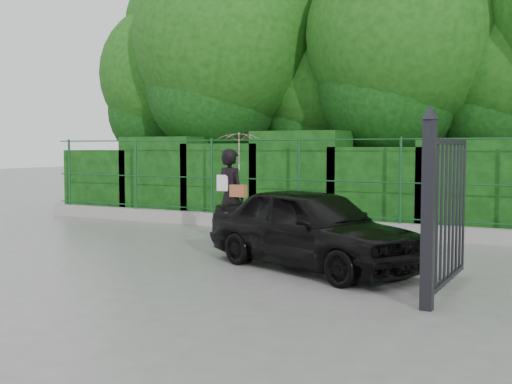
% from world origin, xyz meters
% --- Properties ---
extents(ground, '(80.00, 80.00, 0.00)m').
position_xyz_m(ground, '(0.00, 0.00, 0.00)').
color(ground, gray).
extents(kerb, '(14.00, 0.25, 0.30)m').
position_xyz_m(kerb, '(0.00, 4.50, 0.15)').
color(kerb, '#9E9E99').
rests_on(kerb, ground).
extents(fence, '(14.13, 0.06, 1.80)m').
position_xyz_m(fence, '(0.22, 4.50, 1.20)').
color(fence, '#134420').
rests_on(fence, kerb).
extents(hedge, '(14.20, 1.20, 2.27)m').
position_xyz_m(hedge, '(-0.03, 5.50, 1.01)').
color(hedge, black).
rests_on(hedge, ground).
extents(trees, '(17.10, 6.15, 8.08)m').
position_xyz_m(trees, '(1.14, 7.74, 4.62)').
color(trees, black).
rests_on(trees, ground).
extents(gate, '(0.22, 2.33, 2.36)m').
position_xyz_m(gate, '(4.60, -0.72, 1.19)').
color(gate, black).
rests_on(gate, ground).
extents(woman, '(0.96, 0.86, 2.19)m').
position_xyz_m(woman, '(-0.03, 2.36, 1.36)').
color(woman, black).
rests_on(woman, ground).
extents(car, '(4.05, 2.81, 1.28)m').
position_xyz_m(car, '(2.43, 0.50, 0.64)').
color(car, black).
rests_on(car, ground).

